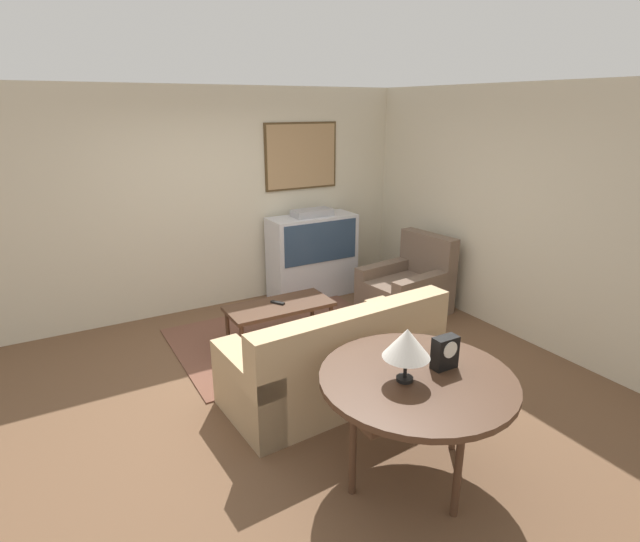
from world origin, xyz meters
The scene contains 12 objects.
ground_plane centered at (0.00, 0.00, 0.00)m, with size 12.00×12.00×0.00m, color brown.
wall_back centered at (0.02, 2.13, 1.36)m, with size 12.00×0.10×2.70m.
wall_right centered at (2.63, 0.00, 1.35)m, with size 0.06×12.00×2.70m.
area_rug centered at (0.32, 0.80, 0.01)m, with size 2.34×1.71×0.01m.
tv centered at (1.24, 1.80, 0.56)m, with size 1.17×0.48×1.19m.
couch centered at (0.20, -0.50, 0.32)m, with size 1.94×0.99×0.92m.
armchair centered at (1.98, 0.69, 0.30)m, with size 1.05×0.91×0.95m.
coffee_table centered at (0.23, 0.70, 0.40)m, with size 1.13×0.52×0.45m.
console_table centered at (0.13, -1.63, 0.72)m, with size 1.30×1.30×0.79m.
table_lamp centered at (0.02, -1.62, 1.05)m, with size 0.31×0.31×0.36m.
mantel_clock centered at (0.36, -1.63, 0.90)m, with size 0.18×0.10×0.23m.
remote centered at (0.22, 0.73, 0.46)m, with size 0.12×0.16×0.02m.
Camera 1 is at (-1.86, -3.80, 2.48)m, focal length 28.00 mm.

